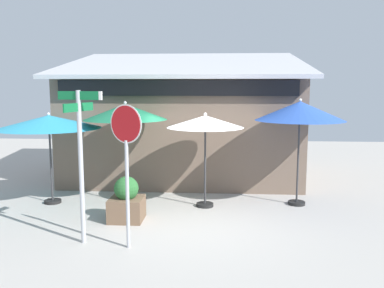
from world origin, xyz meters
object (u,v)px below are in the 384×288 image
street_sign_post (81,150)px  patio_umbrella_teal_left (49,122)px  stop_sign (126,150)px  patio_umbrella_ivory_right (205,123)px  sidewalk_planter (127,202)px  patio_umbrella_forest_green_center (125,113)px  patio_umbrella_royal_blue_far_right (300,112)px

street_sign_post → patio_umbrella_teal_left: bearing=123.6°
stop_sign → patio_umbrella_teal_left: size_ratio=1.03×
street_sign_post → patio_umbrella_ivory_right: size_ratio=1.24×
patio_umbrella_ivory_right → sidewalk_planter: patio_umbrella_ivory_right is taller
patio_umbrella_forest_green_center → patio_umbrella_ivory_right: (2.07, -0.21, -0.23)m
stop_sign → patio_umbrella_teal_left: 3.90m
patio_umbrella_teal_left → patio_umbrella_ivory_right: patio_umbrella_ivory_right is taller
street_sign_post → patio_umbrella_forest_green_center: size_ratio=1.11×
patio_umbrella_teal_left → patio_umbrella_royal_blue_far_right: (6.42, 0.30, 0.29)m
stop_sign → patio_umbrella_royal_blue_far_right: size_ratio=0.99×
patio_umbrella_ivory_right → sidewalk_planter: (-1.75, -1.21, -1.72)m
patio_umbrella_teal_left → patio_umbrella_royal_blue_far_right: size_ratio=0.97×
street_sign_post → patio_umbrella_teal_left: size_ratio=1.12×
stop_sign → patio_umbrella_forest_green_center: (-0.71, 2.99, 0.50)m
patio_umbrella_forest_green_center → patio_umbrella_royal_blue_far_right: size_ratio=0.97×
stop_sign → patio_umbrella_teal_left: stop_sign is taller
street_sign_post → patio_umbrella_ivory_right: 3.48m
stop_sign → sidewalk_planter: stop_sign is taller
stop_sign → patio_umbrella_teal_left: (-2.68, 2.82, 0.25)m
patio_umbrella_forest_green_center → sidewalk_planter: patio_umbrella_forest_green_center is taller
stop_sign → patio_umbrella_royal_blue_far_right: 4.90m
street_sign_post → patio_umbrella_teal_left: street_sign_post is taller
patio_umbrella_ivory_right → patio_umbrella_royal_blue_far_right: patio_umbrella_royal_blue_far_right is taller
street_sign_post → patio_umbrella_ivory_right: bearing=48.6°
patio_umbrella_forest_green_center → patio_umbrella_ivory_right: patio_umbrella_forest_green_center is taller
patio_umbrella_royal_blue_far_right → sidewalk_planter: (-4.14, -1.54, -1.99)m
stop_sign → patio_umbrella_teal_left: bearing=133.6°
street_sign_post → patio_umbrella_royal_blue_far_right: street_sign_post is taller
patio_umbrella_teal_left → patio_umbrella_forest_green_center: 1.99m
patio_umbrella_ivory_right → patio_umbrella_forest_green_center: bearing=174.3°
street_sign_post → patio_umbrella_forest_green_center: bearing=85.5°
patio_umbrella_teal_left → patio_umbrella_ivory_right: bearing=-0.4°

